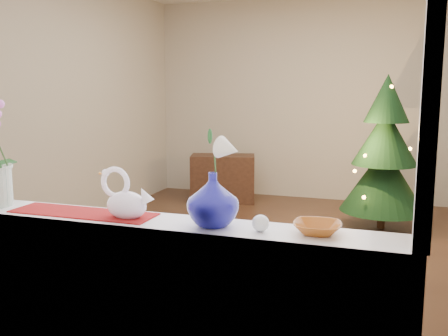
# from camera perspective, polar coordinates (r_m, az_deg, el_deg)

# --- Properties ---
(ground) EXTENTS (5.00, 5.00, 0.00)m
(ground) POSITION_cam_1_polar(r_m,az_deg,el_deg) (4.65, 5.80, -9.75)
(ground) COLOR #331D14
(ground) RESTS_ON ground
(wall_back) EXTENTS (4.50, 0.10, 2.70)m
(wall_back) POSITION_cam_1_polar(r_m,az_deg,el_deg) (6.86, 10.70, 7.68)
(wall_back) COLOR #BDB5A6
(wall_back) RESTS_ON ground
(wall_front) EXTENTS (4.50, 0.10, 2.70)m
(wall_front) POSITION_cam_1_polar(r_m,az_deg,el_deg) (2.04, -9.56, 4.93)
(wall_front) COLOR #BDB5A6
(wall_front) RESTS_ON ground
(wall_left) EXTENTS (0.10, 5.00, 2.70)m
(wall_left) POSITION_cam_1_polar(r_m,az_deg,el_deg) (5.37, -18.26, 7.06)
(wall_left) COLOR #BDB5A6
(wall_left) RESTS_ON ground
(window_apron) EXTENTS (2.20, 0.08, 0.88)m
(window_apron) POSITION_cam_1_polar(r_m,az_deg,el_deg) (2.32, -8.46, -17.98)
(window_apron) COLOR white
(window_apron) RESTS_ON ground
(windowsill) EXTENTS (2.20, 0.26, 0.04)m
(windowsill) POSITION_cam_1_polar(r_m,az_deg,el_deg) (2.23, -7.67, -6.42)
(windowsill) COLOR white
(windowsill) RESTS_ON window_apron
(window_frame) EXTENTS (2.22, 0.06, 1.60)m
(window_frame) POSITION_cam_1_polar(r_m,az_deg,el_deg) (2.07, -9.41, 14.67)
(window_frame) COLOR white
(window_frame) RESTS_ON windowsill
(runner) EXTENTS (0.70, 0.20, 0.01)m
(runner) POSITION_cam_1_polar(r_m,az_deg,el_deg) (2.42, -15.82, -4.94)
(runner) COLOR maroon
(runner) RESTS_ON windowsill
(swan) EXTENTS (0.27, 0.16, 0.22)m
(swan) POSITION_cam_1_polar(r_m,az_deg,el_deg) (2.25, -11.10, -2.99)
(swan) COLOR white
(swan) RESTS_ON windowsill
(blue_vase) EXTENTS (0.28, 0.28, 0.26)m
(blue_vase) POSITION_cam_1_polar(r_m,az_deg,el_deg) (2.09, -1.29, -3.16)
(blue_vase) COLOR navy
(blue_vase) RESTS_ON windowsill
(lily) EXTENTS (0.14, 0.08, 0.20)m
(lily) POSITION_cam_1_polar(r_m,az_deg,el_deg) (2.05, -1.31, 3.12)
(lily) COLOR silver
(lily) RESTS_ON blue_vase
(paperweight) EXTENTS (0.09, 0.09, 0.07)m
(paperweight) POSITION_cam_1_polar(r_m,az_deg,el_deg) (2.03, 4.20, -6.31)
(paperweight) COLOR silver
(paperweight) RESTS_ON windowsill
(amber_dish) EXTENTS (0.18, 0.18, 0.04)m
(amber_dish) POSITION_cam_1_polar(r_m,az_deg,el_deg) (2.04, 10.62, -6.84)
(amber_dish) COLOR #A3541A
(amber_dish) RESTS_ON windowsill
(xmas_tree) EXTENTS (1.15, 1.15, 1.65)m
(xmas_tree) POSITION_cam_1_polar(r_m,az_deg,el_deg) (5.56, 17.87, 1.69)
(xmas_tree) COLOR black
(xmas_tree) RESTS_ON ground
(side_table) EXTENTS (0.92, 0.63, 0.63)m
(side_table) POSITION_cam_1_polar(r_m,az_deg,el_deg) (6.65, -0.13, -1.19)
(side_table) COLOR black
(side_table) RESTS_ON ground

